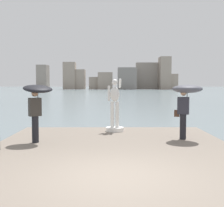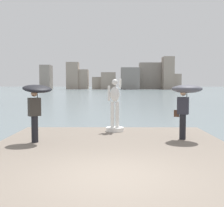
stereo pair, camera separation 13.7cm
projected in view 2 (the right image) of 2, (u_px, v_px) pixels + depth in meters
The scene contains 6 objects.
ground_plane at pixel (113, 99), 46.23m from camera, with size 400.00×400.00×0.00m, color slate.
pier at pixel (111, 160), 8.31m from camera, with size 7.56×10.02×0.40m, color slate.
statue_white_figure at pixel (115, 111), 12.15m from camera, with size 0.74×0.93×2.16m.
onlooker_left at pixel (36, 98), 9.84m from camera, with size 1.34×1.34×1.96m.
onlooker_right at pixel (186, 95), 10.31m from camera, with size 1.36×1.37×1.91m.
distant_skyline at pixel (119, 78), 128.62m from camera, with size 59.79×12.73×13.69m.
Camera 2 is at (0.08, -6.18, 2.34)m, focal length 47.77 mm.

